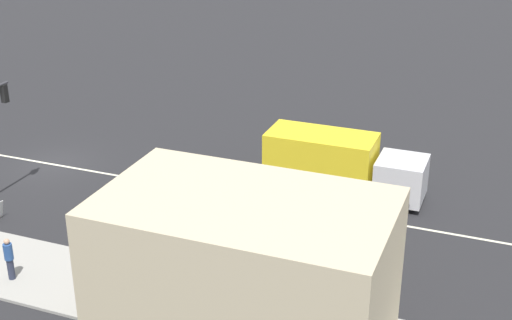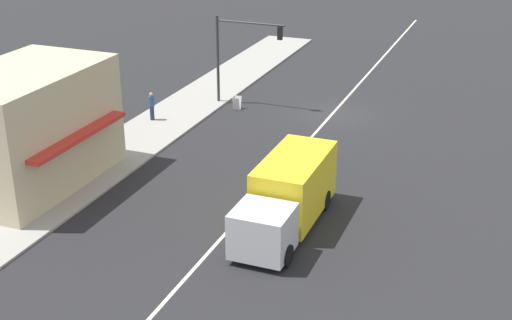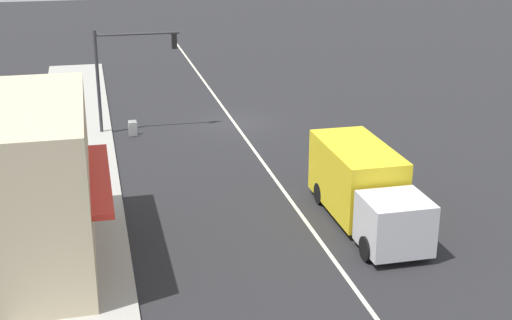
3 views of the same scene
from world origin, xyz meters
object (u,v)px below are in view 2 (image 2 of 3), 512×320
traffic_signal_main (238,46)px  warning_aframe_sign (237,103)px  pedestrian (152,105)px  delivery_truck (288,195)px

traffic_signal_main → warning_aframe_sign: traffic_signal_main is taller
pedestrian → delivery_truck: bearing=141.6°
traffic_signal_main → warning_aframe_sign: bearing=105.4°
traffic_signal_main → delivery_truck: bearing=120.2°
traffic_signal_main → delivery_truck: (-8.32, 14.32, -2.43)m
traffic_signal_main → warning_aframe_sign: size_ratio=6.69×
pedestrian → warning_aframe_sign: size_ratio=2.05×
traffic_signal_main → delivery_truck: traffic_signal_main is taller
warning_aframe_sign → delivery_truck: bearing=121.0°
pedestrian → delivery_truck: (-12.00, 9.51, 0.44)m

